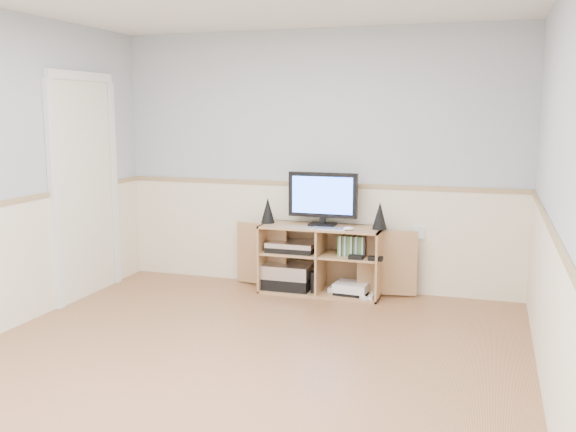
{
  "coord_description": "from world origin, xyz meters",
  "views": [
    {
      "loc": [
        1.62,
        -3.78,
        1.72
      ],
      "look_at": [
        0.04,
        1.2,
        0.87
      ],
      "focal_mm": 40.0,
      "sensor_mm": 36.0,
      "label": 1
    }
  ],
  "objects_px": {
    "media_cabinet": "(322,258)",
    "keyboard": "(329,229)",
    "monitor": "(323,197)",
    "game_consoles": "(351,288)"
  },
  "relations": [
    {
      "from": "monitor",
      "to": "game_consoles",
      "type": "relative_size",
      "value": 1.47
    },
    {
      "from": "media_cabinet",
      "to": "game_consoles",
      "type": "relative_size",
      "value": 3.96
    },
    {
      "from": "game_consoles",
      "to": "media_cabinet",
      "type": "bearing_deg",
      "value": 167.59
    },
    {
      "from": "media_cabinet",
      "to": "monitor",
      "type": "height_order",
      "value": "monitor"
    },
    {
      "from": "monitor",
      "to": "keyboard",
      "type": "relative_size",
      "value": 2.08
    },
    {
      "from": "media_cabinet",
      "to": "keyboard",
      "type": "bearing_deg",
      "value": -60.32
    },
    {
      "from": "game_consoles",
      "to": "monitor",
      "type": "bearing_deg",
      "value": 168.44
    },
    {
      "from": "keyboard",
      "to": "game_consoles",
      "type": "distance_m",
      "value": 0.63
    },
    {
      "from": "keyboard",
      "to": "media_cabinet",
      "type": "bearing_deg",
      "value": 118.06
    },
    {
      "from": "monitor",
      "to": "keyboard",
      "type": "xyz_separation_m",
      "value": [
        0.11,
        -0.19,
        -0.27
      ]
    }
  ]
}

